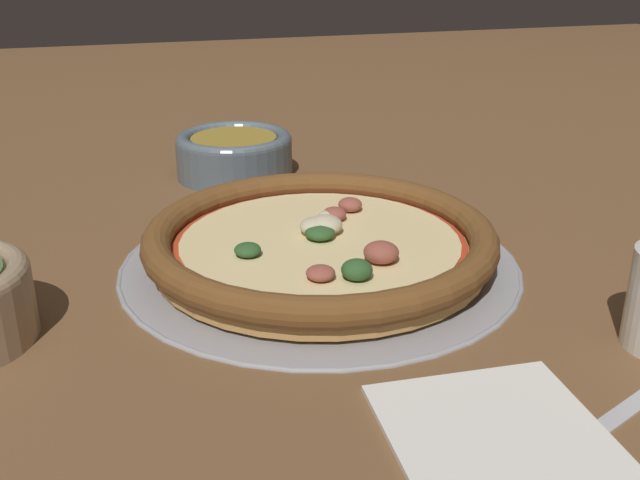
# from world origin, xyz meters

# --- Properties ---
(ground_plane) EXTENTS (3.00, 3.00, 0.00)m
(ground_plane) POSITION_xyz_m (0.00, 0.00, 0.00)
(ground_plane) COLOR brown
(pizza_tray) EXTENTS (0.37, 0.37, 0.01)m
(pizza_tray) POSITION_xyz_m (0.00, 0.00, 0.00)
(pizza_tray) COLOR #9E9EA3
(pizza_tray) RESTS_ON ground_plane
(pizza) EXTENTS (0.32, 0.32, 0.04)m
(pizza) POSITION_xyz_m (-0.00, -0.00, 0.02)
(pizza) COLOR tan
(pizza) RESTS_ON pizza_tray
(bowl_near) EXTENTS (0.14, 0.14, 0.05)m
(bowl_near) POSITION_xyz_m (0.29, 0.03, 0.03)
(bowl_near) COLOR slate
(bowl_near) RESTS_ON ground_plane
(napkin) EXTENTS (0.17, 0.14, 0.01)m
(napkin) POSITION_xyz_m (-0.29, -0.03, 0.00)
(napkin) COLOR white
(napkin) RESTS_ON ground_plane
(fork) EXTENTS (0.09, 0.18, 0.00)m
(fork) POSITION_xyz_m (-0.27, -0.13, 0.00)
(fork) COLOR #B7B7BC
(fork) RESTS_ON ground_plane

